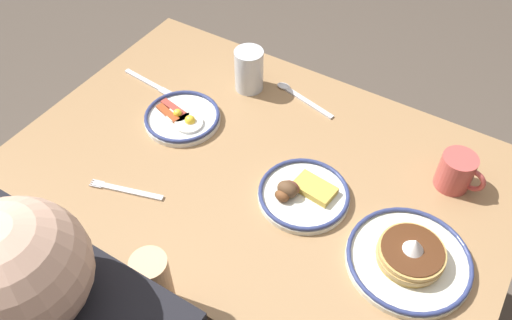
{
  "coord_description": "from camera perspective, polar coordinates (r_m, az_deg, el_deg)",
  "views": [
    {
      "loc": [
        -0.44,
        0.75,
        1.73
      ],
      "look_at": [
        0.01,
        0.02,
        0.79
      ],
      "focal_mm": 36.62,
      "sensor_mm": 36.0,
      "label": 1
    }
  ],
  "objects": [
    {
      "name": "plate_center_pancakes",
      "position": [
        1.42,
        -8.05,
        4.62
      ],
      "size": [
        0.21,
        0.21,
        0.04
      ],
      "color": "white",
      "rests_on": "dining_table"
    },
    {
      "name": "drinking_glass",
      "position": [
        1.49,
        -0.77,
        9.61
      ],
      "size": [
        0.08,
        0.08,
        0.12
      ],
      "color": "silver",
      "rests_on": "dining_table"
    },
    {
      "name": "fork_near",
      "position": [
        1.29,
        -14.02,
        -3.23
      ],
      "size": [
        0.18,
        0.07,
        0.01
      ],
      "color": "silver",
      "rests_on": "dining_table"
    },
    {
      "name": "ground_plane",
      "position": [
        1.94,
        0.47,
        -15.58
      ],
      "size": [
        6.0,
        6.0,
        0.0
      ],
      "primitive_type": "plane",
      "color": "#50453B"
    },
    {
      "name": "tea_spoon",
      "position": [
        1.5,
        4.51,
        7.09
      ],
      "size": [
        0.2,
        0.06,
        0.01
      ],
      "color": "silver",
      "rests_on": "dining_table"
    },
    {
      "name": "plate_near_main",
      "position": [
        1.23,
        5.06,
        -3.66
      ],
      "size": [
        0.22,
        0.22,
        0.05
      ],
      "color": "silver",
      "rests_on": "dining_table"
    },
    {
      "name": "coffee_mug",
      "position": [
        1.32,
        21.08,
        -1.18
      ],
      "size": [
        0.12,
        0.08,
        0.09
      ],
      "color": "#BF4C47",
      "rests_on": "dining_table"
    },
    {
      "name": "dining_table",
      "position": [
        1.39,
        0.63,
        -3.47
      ],
      "size": [
        1.22,
        0.8,
        0.76
      ],
      "color": "#9A754D",
      "rests_on": "ground_plane"
    },
    {
      "name": "butter_knife",
      "position": [
        1.55,
        -11.04,
        7.98
      ],
      "size": [
        0.23,
        0.04,
        0.01
      ],
      "color": "silver",
      "rests_on": "dining_table"
    },
    {
      "name": "plate_far_companion",
      "position": [
        1.17,
        16.4,
        -10.2
      ],
      "size": [
        0.27,
        0.27,
        0.09
      ],
      "color": "silver",
      "rests_on": "dining_table"
    }
  ]
}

